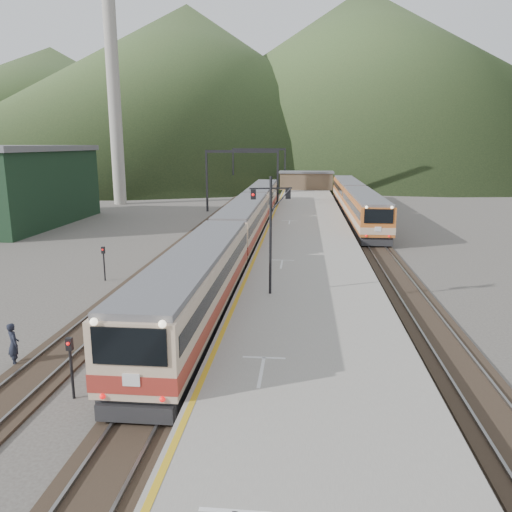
# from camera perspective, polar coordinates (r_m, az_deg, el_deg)

# --- Properties ---
(track_main) EXTENTS (2.60, 200.00, 0.23)m
(track_main) POSITION_cam_1_polar(r_m,az_deg,el_deg) (51.05, -0.45, 2.89)
(track_main) COLOR black
(track_main) RESTS_ON ground
(track_far) EXTENTS (2.60, 200.00, 0.23)m
(track_far) POSITION_cam_1_polar(r_m,az_deg,el_deg) (51.79, -5.97, 2.96)
(track_far) COLOR black
(track_far) RESTS_ON ground
(track_second) EXTENTS (2.60, 200.00, 0.23)m
(track_second) POSITION_cam_1_polar(r_m,az_deg,el_deg) (51.19, 12.48, 2.61)
(track_second) COLOR black
(track_second) RESTS_ON ground
(platform) EXTENTS (8.00, 100.00, 1.00)m
(platform) POSITION_cam_1_polar(r_m,az_deg,el_deg) (48.75, 5.88, 2.87)
(platform) COLOR gray
(platform) RESTS_ON ground
(gantry_near) EXTENTS (9.55, 0.25, 8.00)m
(gantry_near) POSITION_cam_1_polar(r_m,az_deg,el_deg) (65.60, -1.62, 9.92)
(gantry_near) COLOR black
(gantry_near) RESTS_ON ground
(gantry_far) EXTENTS (9.55, 0.25, 8.00)m
(gantry_far) POSITION_cam_1_polar(r_m,az_deg,el_deg) (90.44, 0.34, 10.70)
(gantry_far) COLOR black
(gantry_far) RESTS_ON ground
(warehouse) EXTENTS (14.50, 20.50, 8.60)m
(warehouse) POSITION_cam_1_polar(r_m,az_deg,el_deg) (61.85, -27.24, 7.18)
(warehouse) COLOR black
(warehouse) RESTS_ON ground
(smokestack) EXTENTS (1.80, 1.80, 30.00)m
(smokestack) POSITION_cam_1_polar(r_m,az_deg,el_deg) (77.22, -15.89, 16.88)
(smokestack) COLOR #9E998E
(smokestack) RESTS_ON ground
(station_shed) EXTENTS (9.40, 4.40, 3.10)m
(station_shed) POSITION_cam_1_polar(r_m,az_deg,el_deg) (88.26, 5.75, 8.62)
(station_shed) COLOR brown
(station_shed) RESTS_ON platform
(hill_a) EXTENTS (180.00, 180.00, 60.00)m
(hill_a) POSITION_cam_1_polar(r_m,az_deg,el_deg) (206.16, -7.68, 18.53)
(hill_a) COLOR #2D4122
(hill_a) RESTS_ON ground
(hill_b) EXTENTS (220.00, 220.00, 75.00)m
(hill_b) POSITION_cam_1_polar(r_m,az_deg,el_deg) (243.02, 11.91, 19.26)
(hill_b) COLOR #2D4122
(hill_b) RESTS_ON ground
(hill_d) EXTENTS (200.00, 200.00, 55.00)m
(hill_d) POSITION_cam_1_polar(r_m,az_deg,el_deg) (280.22, -22.00, 15.67)
(hill_d) COLOR #2D4122
(hill_d) RESTS_ON ground
(main_train) EXTENTS (2.85, 58.44, 3.48)m
(main_train) POSITION_cam_1_polar(r_m,az_deg,el_deg) (43.70, -1.41, 3.74)
(main_train) COLOR tan
(main_train) RESTS_ON track_main
(second_train) EXTENTS (2.95, 40.12, 3.60)m
(second_train) POSITION_cam_1_polar(r_m,az_deg,el_deg) (63.18, 11.22, 6.34)
(second_train) COLOR #B95F25
(second_train) RESTS_ON track_second
(signal_mast) EXTENTS (2.15, 0.67, 6.18)m
(signal_mast) POSITION_cam_1_polar(r_m,az_deg,el_deg) (25.79, 1.68, 3.80)
(signal_mast) COLOR black
(signal_mast) RESTS_ON platform
(short_signal_a) EXTENTS (0.22, 0.17, 2.27)m
(short_signal_a) POSITION_cam_1_polar(r_m,az_deg,el_deg) (18.81, -20.41, -11.06)
(short_signal_a) COLOR black
(short_signal_a) RESTS_ON ground
(short_signal_b) EXTENTS (0.25, 0.20, 2.27)m
(short_signal_b) POSITION_cam_1_polar(r_m,az_deg,el_deg) (39.13, -7.01, 1.84)
(short_signal_b) COLOR black
(short_signal_b) RESTS_ON ground
(short_signal_c) EXTENTS (0.23, 0.17, 2.27)m
(short_signal_c) POSITION_cam_1_polar(r_m,az_deg,el_deg) (33.91, -17.01, -0.32)
(short_signal_c) COLOR black
(short_signal_c) RESTS_ON ground
(worker) EXTENTS (0.77, 0.77, 1.80)m
(worker) POSITION_cam_1_polar(r_m,az_deg,el_deg) (22.62, -25.97, -9.06)
(worker) COLOR black
(worker) RESTS_ON ground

